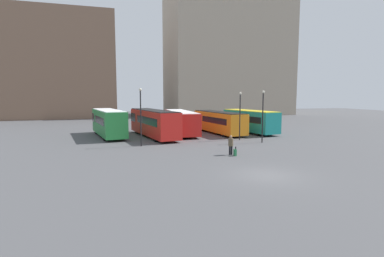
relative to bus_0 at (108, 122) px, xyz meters
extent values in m
plane|color=#4C4C4F|center=(9.19, -21.52, -1.78)|extent=(160.00, 160.00, 0.00)
cube|color=#7F604C|center=(-11.58, 37.02, 9.81)|extent=(28.03, 15.95, 23.18)
cube|color=tan|center=(31.53, 37.02, 13.60)|extent=(31.18, 17.69, 30.76)
cube|color=#237A38|center=(0.01, -0.09, -0.03)|extent=(4.00, 10.47, 2.91)
cube|color=black|center=(-0.64, 4.05, 0.33)|extent=(2.75, 2.24, 1.11)
cube|color=black|center=(0.16, -0.99, 0.33)|extent=(3.46, 6.85, 0.87)
cube|color=white|center=(0.01, -0.09, 1.46)|extent=(3.78, 10.24, 0.08)
cylinder|color=black|center=(-0.48, 3.04, -1.25)|extent=(2.48, 1.42, 1.07)
cylinder|color=black|center=(0.51, -3.22, -1.25)|extent=(2.48, 1.42, 1.07)
cube|color=red|center=(5.25, -1.89, -0.04)|extent=(4.29, 12.20, 2.92)
cube|color=black|center=(4.48, 2.96, 0.32)|extent=(2.79, 2.56, 1.11)
cube|color=black|center=(5.42, -2.95, 0.32)|extent=(3.64, 7.95, 0.88)
cube|color=black|center=(5.25, -1.89, 1.46)|extent=(4.06, 11.93, 0.08)
cylinder|color=black|center=(4.66, 1.78, -1.27)|extent=(2.47, 1.38, 1.03)
cylinder|color=black|center=(5.83, -5.55, -1.27)|extent=(2.47, 1.38, 1.03)
cube|color=red|center=(9.28, 0.33, -0.20)|extent=(3.22, 11.91, 2.62)
cube|color=black|center=(9.56, 5.15, 0.13)|extent=(2.69, 2.31, 1.00)
cube|color=black|center=(9.21, -0.73, 0.13)|extent=(3.00, 7.68, 0.79)
cube|color=white|center=(9.28, 0.33, 1.15)|extent=(3.01, 11.66, 0.08)
cylinder|color=black|center=(9.49, 3.97, -1.29)|extent=(2.48, 1.14, 0.99)
cylinder|color=black|center=(9.06, -3.32, -1.29)|extent=(2.48, 1.14, 0.99)
cube|color=orange|center=(14.14, -0.95, -0.25)|extent=(3.58, 10.89, 2.53)
cube|color=black|center=(13.69, 3.41, 0.07)|extent=(2.72, 2.22, 0.96)
cube|color=black|center=(14.24, -1.91, 0.07)|extent=(3.22, 7.07, 0.76)
cube|color=black|center=(14.14, -0.95, 1.06)|extent=(3.36, 10.66, 0.08)
cylinder|color=black|center=(13.80, 2.35, -1.30)|extent=(2.48, 1.21, 0.97)
cylinder|color=black|center=(14.48, -4.25, -1.30)|extent=(2.48, 1.21, 0.97)
cube|color=#19847F|center=(18.37, -1.63, -0.16)|extent=(3.97, 9.72, 2.66)
cube|color=black|center=(17.74, 2.18, 0.17)|extent=(2.76, 2.12, 1.01)
cube|color=black|center=(18.51, -2.47, 0.17)|extent=(3.44, 6.37, 0.80)
cube|color=yellow|center=(18.37, -1.63, 1.21)|extent=(3.74, 9.50, 0.08)
cylinder|color=black|center=(17.89, 1.25, -1.25)|extent=(2.51, 1.43, 1.06)
cylinder|color=black|center=(18.84, -4.52, -1.25)|extent=(2.51, 1.43, 1.06)
cylinder|color=black|center=(9.63, -14.82, -1.40)|extent=(0.17, 0.17, 0.76)
cylinder|color=black|center=(9.79, -14.84, -1.40)|extent=(0.17, 0.17, 0.76)
cylinder|color=brown|center=(9.71, -14.83, -0.69)|extent=(0.48, 0.48, 0.66)
sphere|color=#9E7051|center=(9.71, -14.83, -0.23)|extent=(0.25, 0.25, 0.25)
cube|color=#28844C|center=(9.90, -15.30, -1.50)|extent=(0.22, 0.43, 0.56)
cube|color=black|center=(9.88, -15.45, -1.10)|extent=(0.10, 0.04, 0.25)
cylinder|color=black|center=(14.18, -7.23, 0.80)|extent=(0.12, 0.12, 5.17)
sphere|color=beige|center=(14.18, -7.23, 3.47)|extent=(0.28, 0.28, 0.28)
cylinder|color=black|center=(2.96, -8.28, 0.98)|extent=(0.12, 0.12, 5.52)
sphere|color=beige|center=(2.96, -8.28, 3.82)|extent=(0.28, 0.28, 0.28)
cylinder|color=black|center=(15.63, -9.72, 0.87)|extent=(0.12, 0.12, 5.31)
sphere|color=beige|center=(15.63, -9.72, 3.61)|extent=(0.28, 0.28, 0.28)
camera|label=1|loc=(-0.64, -37.90, 3.27)|focal=28.00mm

